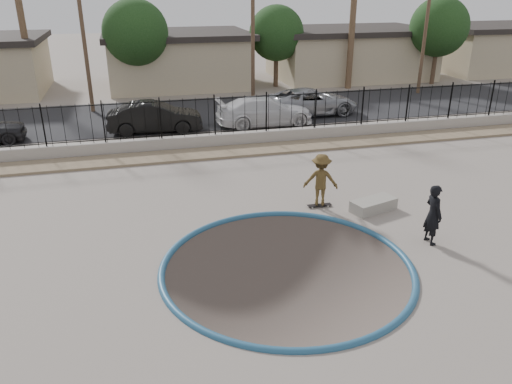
{
  "coord_description": "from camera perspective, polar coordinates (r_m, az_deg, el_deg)",
  "views": [
    {
      "loc": [
        -3.74,
        -12.28,
        7.24
      ],
      "look_at": [
        -0.12,
        2.0,
        1.04
      ],
      "focal_mm": 35.0,
      "sensor_mm": 36.0,
      "label": 1
    }
  ],
  "objects": [
    {
      "name": "skater",
      "position": [
        17.24,
        7.4,
        1.1
      ],
      "size": [
        1.34,
        1.05,
        1.83
      ],
      "primitive_type": "imported",
      "rotation": [
        0.0,
        0.0,
        2.78
      ],
      "color": "brown",
      "rests_on": "ground"
    },
    {
      "name": "house_east",
      "position": [
        42.97,
        10.65,
        15.42
      ],
      "size": [
        12.6,
        8.6,
        3.9
      ],
      "color": "#BFAD88",
      "rests_on": "ground"
    },
    {
      "name": "skateboard",
      "position": [
        17.57,
        7.26,
        -1.49
      ],
      "size": [
        0.85,
        0.24,
        0.07
      ],
      "rotation": [
        0.0,
        0.0,
        -0.03
      ],
      "color": "black",
      "rests_on": "ground"
    },
    {
      "name": "utility_pole_left",
      "position": [
        31.46,
        -19.18,
        17.02
      ],
      "size": [
        1.7,
        0.24,
        9.0
      ],
      "color": "#473323",
      "rests_on": "ground"
    },
    {
      "name": "car_b",
      "position": [
        26.52,
        -11.46,
        8.37
      ],
      "size": [
        4.89,
        2.03,
        1.58
      ],
      "primitive_type": "imported",
      "rotation": [
        0.0,
        0.0,
        1.49
      ],
      "color": "black",
      "rests_on": "street"
    },
    {
      "name": "fence",
      "position": [
        23.6,
        -4.75,
        8.67
      ],
      "size": [
        40.0,
        0.04,
        1.8
      ],
      "color": "black",
      "rests_on": "retaining_wall"
    },
    {
      "name": "ground",
      "position": [
        25.94,
        -5.21,
        3.98
      ],
      "size": [
        120.0,
        120.0,
        2.2
      ],
      "primitive_type": "cube",
      "color": "gray",
      "rests_on": "ground"
    },
    {
      "name": "utility_pole_mid",
      "position": [
        32.3,
        -0.36,
        18.77
      ],
      "size": [
        1.7,
        0.24,
        9.5
      ],
      "color": "#473323",
      "rests_on": "ground"
    },
    {
      "name": "bowl_pit",
      "position": [
        13.92,
        3.54,
        -8.57
      ],
      "size": [
        6.84,
        6.84,
        1.8
      ],
      "primitive_type": null,
      "color": "#453B35",
      "rests_on": "ground"
    },
    {
      "name": "utility_pole_right",
      "position": [
        37.08,
        18.9,
        17.76
      ],
      "size": [
        1.7,
        0.24,
        9.0
      ],
      "color": "#473323",
      "rests_on": "ground"
    },
    {
      "name": "street_tree_left",
      "position": [
        35.42,
        -13.62,
        17.29
      ],
      "size": [
        4.32,
        4.32,
        6.36
      ],
      "color": "#473323",
      "rests_on": "ground"
    },
    {
      "name": "street",
      "position": [
        30.39,
        -6.85,
        8.92
      ],
      "size": [
        90.0,
        8.0,
        0.04
      ],
      "primitive_type": "cube",
      "color": "black",
      "rests_on": "ground"
    },
    {
      "name": "coping_ring",
      "position": [
        13.92,
        3.54,
        -8.57
      ],
      "size": [
        7.04,
        7.04,
        0.2
      ],
      "primitive_type": "torus",
      "color": "#235173",
      "rests_on": "ground"
    },
    {
      "name": "car_c",
      "position": [
        27.39,
        1.0,
        9.23
      ],
      "size": [
        5.35,
        2.31,
        1.53
      ],
      "primitive_type": "imported",
      "rotation": [
        0.0,
        0.0,
        1.6
      ],
      "color": "silver",
      "rests_on": "street"
    },
    {
      "name": "videographer",
      "position": [
        15.61,
        19.59,
        -2.43
      ],
      "size": [
        0.48,
        0.7,
        1.85
      ],
      "primitive_type": "imported",
      "rotation": [
        0.0,
        0.0,
        1.62
      ],
      "color": "black",
      "rests_on": "ground"
    },
    {
      "name": "rock_strip",
      "position": [
        22.96,
        -4.16,
        4.53
      ],
      "size": [
        42.0,
        1.6,
        0.11
      ],
      "primitive_type": "cube",
      "color": "#897559",
      "rests_on": "ground"
    },
    {
      "name": "car_d",
      "position": [
        29.84,
        6.3,
        10.23
      ],
      "size": [
        5.65,
        2.88,
        1.53
      ],
      "primitive_type": "imported",
      "rotation": [
        0.0,
        0.0,
        1.63
      ],
      "color": "gray",
      "rests_on": "street"
    },
    {
      "name": "street_tree_mid",
      "position": [
        37.99,
        2.35,
        17.67
      ],
      "size": [
        3.96,
        3.96,
        5.83
      ],
      "color": "#473323",
      "rests_on": "ground"
    },
    {
      "name": "house_center",
      "position": [
        39.31,
        -8.96,
        14.87
      ],
      "size": [
        10.6,
        8.6,
        3.9
      ],
      "color": "#BFAD88",
      "rests_on": "ground"
    },
    {
      "name": "concrete_ledge",
      "position": [
        17.56,
        13.28,
        -1.45
      ],
      "size": [
        1.73,
        1.13,
        0.4
      ],
      "primitive_type": "cube",
      "rotation": [
        0.0,
        0.0,
        0.29
      ],
      "color": "gray",
      "rests_on": "ground"
    },
    {
      "name": "retaining_wall",
      "position": [
        23.92,
        -4.65,
        5.88
      ],
      "size": [
        42.0,
        0.45,
        0.6
      ],
      "primitive_type": "cube",
      "color": "gray",
      "rests_on": "ground"
    },
    {
      "name": "house_east_far",
      "position": [
        50.39,
        25.81,
        14.67
      ],
      "size": [
        11.6,
        8.6,
        3.9
      ],
      "color": "#BFAD88",
      "rests_on": "ground"
    },
    {
      "name": "street_tree_right",
      "position": [
        41.25,
        20.21,
        17.27
      ],
      "size": [
        4.32,
        4.32,
        6.36
      ],
      "color": "#473323",
      "rests_on": "ground"
    }
  ]
}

